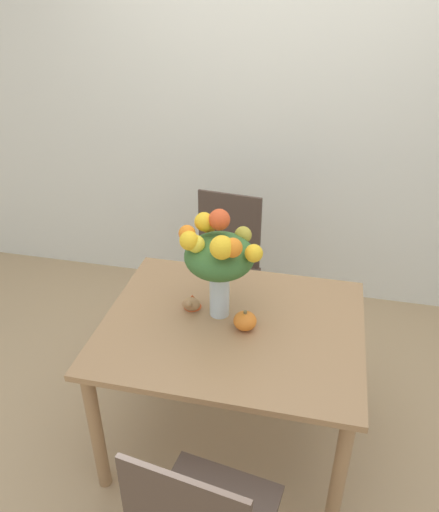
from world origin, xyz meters
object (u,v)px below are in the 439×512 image
Objects in this scene: flower_vase at (219,256)px; pumpkin at (245,321)px; dining_chair_near_window at (223,270)px; turkey_figurine at (192,302)px.

pumpkin is at bearing -29.05° from flower_vase.
pumpkin is at bearing -64.85° from dining_chair_near_window.
turkey_figurine is at bearing 161.01° from pumpkin.
flower_vase reaches higher than dining_chair_near_window.
turkey_figurine is 0.77m from dining_chair_near_window.
dining_chair_near_window is at bearing 101.01° from flower_vase.
dining_chair_near_window is (-0.01, 0.72, -0.27)m from turkey_figurine.
dining_chair_near_window reaches higher than turkey_figurine.
turkey_figurine is (-0.27, 0.09, -0.01)m from pumpkin.
turkey_figurine is at bearing 172.55° from flower_vase.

